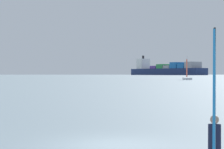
% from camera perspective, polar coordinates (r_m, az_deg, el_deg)
% --- Properties ---
extents(ground_plane, '(4000.00, 4000.00, 0.00)m').
position_cam_1_polar(ground_plane, '(14.20, 0.19, -9.94)').
color(ground_plane, gray).
extents(windsurfer, '(1.08, 4.29, 3.97)m').
position_cam_1_polar(windsurfer, '(10.10, 14.15, -8.64)').
color(windsurfer, red).
rests_on(windsurfer, ground_plane).
extents(cargo_ship, '(159.23, 117.62, 36.66)m').
position_cam_1_polar(cargo_ship, '(722.72, 7.62, 0.67)').
color(cargo_ship, navy).
rests_on(cargo_ship, ground_plane).
extents(small_sailboat, '(5.88, 9.94, 9.38)m').
position_cam_1_polar(small_sailboat, '(166.42, 10.48, -0.47)').
color(small_sailboat, white).
rests_on(small_sailboat, ground_plane).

